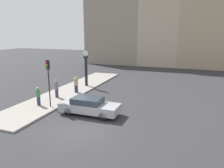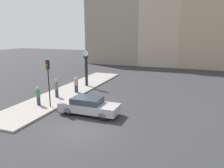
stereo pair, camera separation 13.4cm
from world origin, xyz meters
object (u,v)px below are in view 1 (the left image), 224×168
Objects in this scene: sedan_car at (89,106)px; street_clock at (86,69)px; pedestrian_grey_jacket at (56,88)px; traffic_light_near at (48,74)px; pedestrian_green_hoodie at (38,96)px; pedestrian_tan_coat at (76,84)px.

sedan_car is 9.19m from street_clock.
pedestrian_grey_jacket reaches higher than sedan_car.
traffic_light_near is at bearing -67.33° from pedestrian_grey_jacket.
sedan_car is 2.89× the size of pedestrian_green_hoodie.
sedan_car is 2.74× the size of pedestrian_tan_coat.
pedestrian_grey_jacket is 1.03× the size of pedestrian_tan_coat.
sedan_car is at bearing -2.01° from traffic_light_near.
pedestrian_green_hoodie is at bearing 178.80° from sedan_car.
sedan_car is at bearing -61.87° from street_clock.
traffic_light_near is at bearing -87.71° from pedestrian_tan_coat.
traffic_light_near reaches higher than pedestrian_green_hoodie.
traffic_light_near is 3.38m from pedestrian_grey_jacket.
pedestrian_tan_coat is (0.98, 4.85, 0.03)m from pedestrian_green_hoodie.
pedestrian_green_hoodie reaches higher than sedan_car.
street_clock reaches higher than pedestrian_tan_coat.
pedestrian_tan_coat is (0.32, -3.04, -1.20)m from street_clock.
pedestrian_grey_jacket reaches higher than pedestrian_green_hoodie.
traffic_light_near reaches higher than pedestrian_tan_coat.
pedestrian_green_hoodie is at bearing -178.62° from traffic_light_near.
pedestrian_grey_jacket is at bearing 150.99° from sedan_car.
sedan_car is 5.52m from pedestrian_grey_jacket.
pedestrian_green_hoodie is 4.95m from pedestrian_tan_coat.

